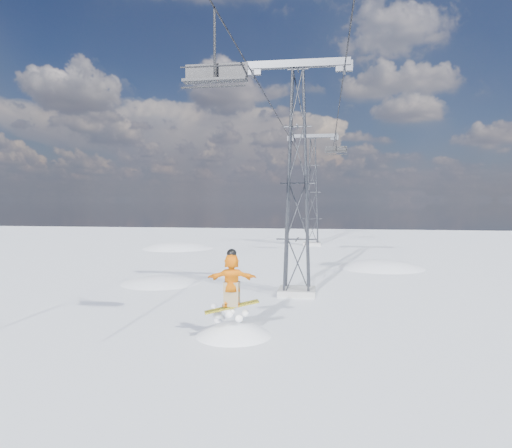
% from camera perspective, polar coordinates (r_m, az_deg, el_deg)
% --- Properties ---
extents(ground, '(120.00, 120.00, 0.00)m').
position_cam_1_polar(ground, '(15.31, 0.09, -14.78)').
color(ground, white).
rests_on(ground, ground).
extents(snow_terrain, '(39.00, 37.00, 22.00)m').
position_cam_1_polar(snow_terrain, '(39.03, -2.27, -18.44)').
color(snow_terrain, white).
rests_on(snow_terrain, ground).
extents(lift_tower_near, '(5.20, 1.80, 11.43)m').
position_cam_1_polar(lift_tower_near, '(22.47, 5.19, 5.01)').
color(lift_tower_near, '#999999').
rests_on(lift_tower_near, ground).
extents(lift_tower_far, '(5.20, 1.80, 11.43)m').
position_cam_1_polar(lift_tower_far, '(47.44, 7.06, 3.93)').
color(lift_tower_far, '#999999').
rests_on(lift_tower_far, ground).
extents(haul_cables, '(4.46, 51.00, 0.06)m').
position_cam_1_polar(haul_cables, '(34.50, 6.45, 13.29)').
color(haul_cables, black).
rests_on(haul_cables, ground).
extents(snowboarder_jump, '(4.40, 4.40, 6.99)m').
position_cam_1_polar(snowboarder_jump, '(16.78, -2.81, -19.02)').
color(snowboarder_jump, white).
rests_on(snowboarder_jump, ground).
extents(lift_chair_near, '(2.09, 0.60, 2.59)m').
position_cam_1_polar(lift_chair_near, '(15.64, -5.11, 18.18)').
color(lift_chair_near, black).
rests_on(lift_chair_near, ground).
extents(lift_chair_mid, '(1.87, 0.54, 2.32)m').
position_cam_1_polar(lift_chair_mid, '(40.20, 9.96, 9.11)').
color(lift_chair_mid, black).
rests_on(lift_chair_mid, ground).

